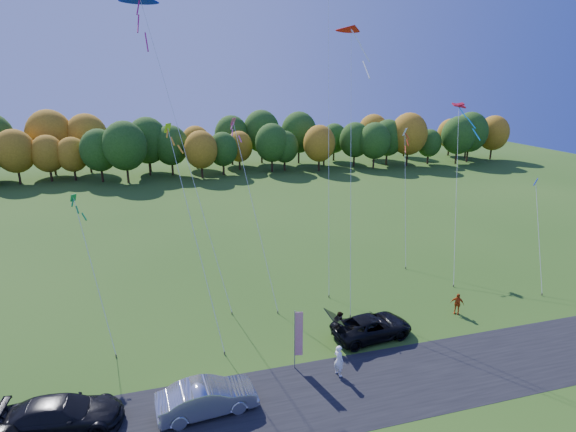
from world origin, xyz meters
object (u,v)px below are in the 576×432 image
object	(u,v)px
feather_flag	(298,333)
person_east	(457,304)
black_suv	(372,327)
silver_sedan	(207,397)

from	to	relation	value
feather_flag	person_east	bearing A→B (deg)	12.95
black_suv	person_east	world-z (taller)	person_east
silver_sedan	feather_flag	world-z (taller)	feather_flag
silver_sedan	person_east	size ratio (longest dim) A/B	3.20
person_east	feather_flag	xyz separation A→B (m)	(-12.82, -2.95, 1.49)
silver_sedan	person_east	xyz separation A→B (m)	(18.27, 5.14, -0.04)
black_suv	feather_flag	bearing A→B (deg)	102.66
silver_sedan	feather_flag	size ratio (longest dim) A/B	1.34
silver_sedan	person_east	bearing A→B (deg)	-79.66
silver_sedan	black_suv	bearing A→B (deg)	-75.35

